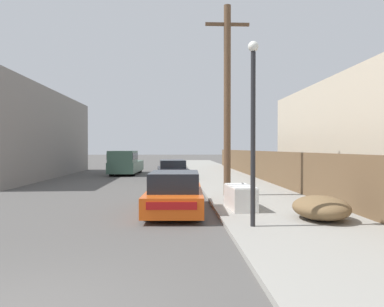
% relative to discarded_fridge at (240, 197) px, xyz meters
% --- Properties ---
extents(sidewalk_curb, '(4.20, 63.00, 0.12)m').
position_rel_discarded_fridge_xyz_m(sidewalk_curb, '(1.30, 15.98, -0.43)').
color(sidewalk_curb, gray).
rests_on(sidewalk_curb, ground).
extents(discarded_fridge, '(0.82, 1.78, 0.77)m').
position_rel_discarded_fridge_xyz_m(discarded_fridge, '(0.00, 0.00, 0.00)').
color(discarded_fridge, silver).
rests_on(discarded_fridge, sidewalk_curb).
extents(parked_sports_car_red, '(1.90, 4.67, 1.31)m').
position_rel_discarded_fridge_xyz_m(parked_sports_car_red, '(-2.09, 0.14, 0.10)').
color(parked_sports_car_red, '#E05114').
rests_on(parked_sports_car_red, ground).
extents(car_parked_mid, '(2.10, 4.63, 1.29)m').
position_rel_discarded_fridge_xyz_m(car_parked_mid, '(-2.27, 12.39, 0.12)').
color(car_parked_mid, black).
rests_on(car_parked_mid, ground).
extents(pickup_truck, '(2.16, 5.95, 1.85)m').
position_rel_discarded_fridge_xyz_m(pickup_truck, '(-5.92, 17.04, 0.43)').
color(pickup_truck, '#385647').
rests_on(pickup_truck, ground).
extents(utility_pole, '(1.80, 0.29, 7.77)m').
position_rel_discarded_fridge_xyz_m(utility_pole, '(0.05, 3.43, 3.63)').
color(utility_pole, brown).
rests_on(utility_pole, sidewalk_curb).
extents(street_lamp, '(0.26, 0.26, 4.58)m').
position_rel_discarded_fridge_xyz_m(street_lamp, '(-0.15, -2.66, 2.29)').
color(street_lamp, '#232326').
rests_on(street_lamp, sidewalk_curb).
extents(brush_pile, '(1.47, 1.93, 0.64)m').
position_rel_discarded_fridge_xyz_m(brush_pile, '(1.88, -1.87, -0.05)').
color(brush_pile, brown).
rests_on(brush_pile, sidewalk_curb).
extents(wooden_fence, '(0.08, 38.14, 1.76)m').
position_rel_discarded_fridge_xyz_m(wooden_fence, '(3.25, 11.05, 0.51)').
color(wooden_fence, brown).
rests_on(wooden_fence, sidewalk_curb).
extents(building_left_block, '(7.00, 17.79, 5.99)m').
position_rel_discarded_fridge_xyz_m(building_left_block, '(-13.82, 14.97, 2.50)').
color(building_left_block, gray).
rests_on(building_left_block, ground).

